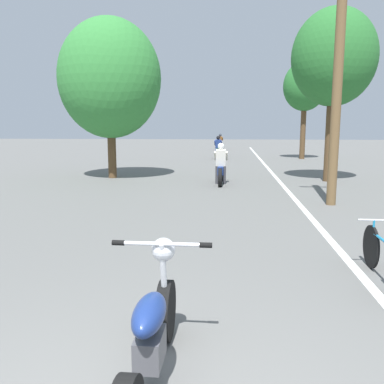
{
  "coord_description": "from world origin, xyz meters",
  "views": [
    {
      "loc": [
        0.68,
        -1.95,
        2.02
      ],
      "look_at": [
        0.02,
        4.88,
        0.9
      ],
      "focal_mm": 38.0,
      "sensor_mm": 36.0,
      "label": 1
    }
  ],
  "objects_px": {
    "utility_pole": "(338,77)",
    "motorcycle_rider_mid": "(218,150)",
    "motorcycle_foreground": "(151,333)",
    "roadside_tree_right_near": "(334,58)",
    "roadside_tree_left": "(110,79)",
    "roadside_tree_right_far": "(305,87)",
    "motorcycle_rider_far": "(220,143)",
    "motorcycle_rider_lead": "(221,169)"
  },
  "relations": [
    {
      "from": "motorcycle_rider_lead",
      "to": "motorcycle_rider_mid",
      "type": "bearing_deg",
      "value": 92.3
    },
    {
      "from": "utility_pole",
      "to": "roadside_tree_right_far",
      "type": "xyz_separation_m",
      "value": [
        1.79,
        15.06,
        1.12
      ]
    },
    {
      "from": "utility_pole",
      "to": "motorcycle_foreground",
      "type": "relative_size",
      "value": 3.0
    },
    {
      "from": "roadside_tree_right_far",
      "to": "motorcycle_rider_mid",
      "type": "bearing_deg",
      "value": -176.05
    },
    {
      "from": "utility_pole",
      "to": "roadside_tree_left",
      "type": "height_order",
      "value": "utility_pole"
    },
    {
      "from": "motorcycle_rider_far",
      "to": "motorcycle_rider_mid",
      "type": "bearing_deg",
      "value": -89.22
    },
    {
      "from": "roadside_tree_right_near",
      "to": "roadside_tree_left",
      "type": "bearing_deg",
      "value": 178.41
    },
    {
      "from": "roadside_tree_right_near",
      "to": "motorcycle_rider_far",
      "type": "distance_m",
      "value": 20.7
    },
    {
      "from": "roadside_tree_left",
      "to": "motorcycle_rider_lead",
      "type": "distance_m",
      "value": 5.52
    },
    {
      "from": "motorcycle_rider_mid",
      "to": "roadside_tree_right_near",
      "type": "bearing_deg",
      "value": -66.57
    },
    {
      "from": "motorcycle_rider_mid",
      "to": "utility_pole",
      "type": "bearing_deg",
      "value": -77.0
    },
    {
      "from": "motorcycle_rider_mid",
      "to": "motorcycle_rider_lead",
      "type": "bearing_deg",
      "value": -87.7
    },
    {
      "from": "roadside_tree_right_far",
      "to": "roadside_tree_right_near",
      "type": "bearing_deg",
      "value": -94.49
    },
    {
      "from": "utility_pole",
      "to": "motorcycle_rider_mid",
      "type": "distance_m",
      "value": 15.32
    },
    {
      "from": "utility_pole",
      "to": "roadside_tree_right_far",
      "type": "bearing_deg",
      "value": 83.24
    },
    {
      "from": "utility_pole",
      "to": "motorcycle_rider_lead",
      "type": "bearing_deg",
      "value": 129.47
    },
    {
      "from": "utility_pole",
      "to": "motorcycle_foreground",
      "type": "distance_m",
      "value": 8.83
    },
    {
      "from": "motorcycle_foreground",
      "to": "motorcycle_rider_mid",
      "type": "relative_size",
      "value": 0.98
    },
    {
      "from": "motorcycle_rider_mid",
      "to": "motorcycle_rider_far",
      "type": "xyz_separation_m",
      "value": [
        -0.13,
        9.78,
        -0.01
      ]
    },
    {
      "from": "roadside_tree_right_far",
      "to": "roadside_tree_left",
      "type": "xyz_separation_m",
      "value": [
        -9.01,
        -10.19,
        -0.56
      ]
    },
    {
      "from": "roadside_tree_left",
      "to": "motorcycle_rider_far",
      "type": "xyz_separation_m",
      "value": [
        3.7,
        19.61,
        -3.26
      ]
    },
    {
      "from": "motorcycle_rider_lead",
      "to": "motorcycle_rider_mid",
      "type": "xyz_separation_m",
      "value": [
        -0.45,
        11.12,
        -0.01
      ]
    },
    {
      "from": "motorcycle_rider_mid",
      "to": "roadside_tree_right_far",
      "type": "bearing_deg",
      "value": 3.95
    },
    {
      "from": "motorcycle_rider_lead",
      "to": "roadside_tree_left",
      "type": "bearing_deg",
      "value": 163.2
    },
    {
      "from": "motorcycle_foreground",
      "to": "motorcycle_rider_mid",
      "type": "xyz_separation_m",
      "value": [
        -0.2,
        22.44,
        0.1
      ]
    },
    {
      "from": "motorcycle_foreground",
      "to": "roadside_tree_left",
      "type": "bearing_deg",
      "value": 107.7
    },
    {
      "from": "roadside_tree_right_near",
      "to": "roadside_tree_right_far",
      "type": "xyz_separation_m",
      "value": [
        0.82,
        10.42,
        -0.04
      ]
    },
    {
      "from": "roadside_tree_left",
      "to": "motorcycle_rider_mid",
      "type": "bearing_deg",
      "value": 68.72
    },
    {
      "from": "utility_pole",
      "to": "roadside_tree_right_near",
      "type": "distance_m",
      "value": 4.88
    },
    {
      "from": "motorcycle_rider_lead",
      "to": "motorcycle_rider_mid",
      "type": "distance_m",
      "value": 11.13
    },
    {
      "from": "roadside_tree_left",
      "to": "roadside_tree_right_near",
      "type": "bearing_deg",
      "value": -1.59
    },
    {
      "from": "utility_pole",
      "to": "motorcycle_rider_far",
      "type": "relative_size",
      "value": 3.05
    },
    {
      "from": "motorcycle_rider_lead",
      "to": "motorcycle_rider_mid",
      "type": "relative_size",
      "value": 0.97
    },
    {
      "from": "roadside_tree_right_far",
      "to": "motorcycle_rider_mid",
      "type": "xyz_separation_m",
      "value": [
        -5.18,
        -0.36,
        -3.81
      ]
    },
    {
      "from": "roadside_tree_left",
      "to": "motorcycle_rider_far",
      "type": "relative_size",
      "value": 2.94
    },
    {
      "from": "roadside_tree_left",
      "to": "motorcycle_rider_lead",
      "type": "height_order",
      "value": "roadside_tree_left"
    },
    {
      "from": "motorcycle_foreground",
      "to": "motorcycle_rider_far",
      "type": "distance_m",
      "value": 32.22
    },
    {
      "from": "motorcycle_rider_mid",
      "to": "motorcycle_rider_far",
      "type": "bearing_deg",
      "value": 90.78
    },
    {
      "from": "roadside_tree_left",
      "to": "motorcycle_foreground",
      "type": "distance_m",
      "value": 13.65
    },
    {
      "from": "roadside_tree_right_far",
      "to": "roadside_tree_left",
      "type": "bearing_deg",
      "value": -131.48
    },
    {
      "from": "motorcycle_rider_mid",
      "to": "motorcycle_rider_far",
      "type": "height_order",
      "value": "motorcycle_rider_mid"
    },
    {
      "from": "roadside_tree_right_near",
      "to": "motorcycle_foreground",
      "type": "xyz_separation_m",
      "value": [
        -4.16,
        -12.38,
        -3.94
      ]
    }
  ]
}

